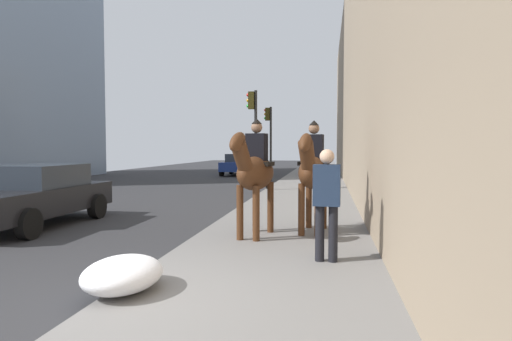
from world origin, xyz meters
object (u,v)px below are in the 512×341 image
Objects in this scene: mounted_horse_near at (255,171)px; mounted_horse_far at (313,170)px; traffic_light_near_curb at (254,125)px; traffic_light_far_curb at (269,132)px; pedestrian_greeting at (327,197)px; car_mid_lane at (240,164)px; car_near_lane at (33,195)px.

mounted_horse_near is 1.24m from mounted_horse_far.
traffic_light_near_curb is 6.52m from traffic_light_far_curb.
mounted_horse_far is 1.34× the size of pedestrian_greeting.
mounted_horse_far is at bearing 128.14° from mounted_horse_near.
mounted_horse_near is 21.44m from car_mid_lane.
traffic_light_far_curb is at bearing -163.80° from mounted_horse_near.
traffic_light_near_curb reaches higher than car_near_lane.
mounted_horse_near reaches higher than pedestrian_greeting.
traffic_light_far_curb reaches higher than pedestrian_greeting.
traffic_light_near_curb is at bearing 18.91° from pedestrian_greeting.
mounted_horse_far is 0.56× the size of traffic_light_far_curb.
mounted_horse_far reaches higher than pedestrian_greeting.
car_mid_lane is 12.11m from traffic_light_near_curb.
pedestrian_greeting is 7.30m from car_near_lane.
mounted_horse_far is 21.12m from car_mid_lane.
pedestrian_greeting is at bearing 68.39° from car_near_lane.
pedestrian_greeting is 0.41× the size of traffic_light_far_curb.
car_near_lane is 20.04m from car_mid_lane.
car_near_lane is 1.05× the size of traffic_light_near_curb.
car_near_lane is 1.07× the size of traffic_light_far_curb.
mounted_horse_near is 9.60m from traffic_light_near_curb.
car_near_lane is 9.47m from traffic_light_near_curb.
car_near_lane is at bearing -90.21° from mounted_horse_near.
car_near_lane and car_mid_lane have the same top height.
mounted_horse_far is 15.62m from traffic_light_far_curb.
traffic_light_far_curb is at bearing 1.91° from traffic_light_near_curb.
car_near_lane is at bearing -1.04° from car_mid_lane.
mounted_horse_far is at bearing -169.27° from traffic_light_far_curb.
traffic_light_near_curb is 1.02× the size of traffic_light_far_curb.
mounted_horse_near is 0.54× the size of car_mid_lane.
pedestrian_greeting is (-2.27, -0.29, -0.29)m from mounted_horse_far.
traffic_light_far_curb is at bearing 29.23° from car_mid_lane.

